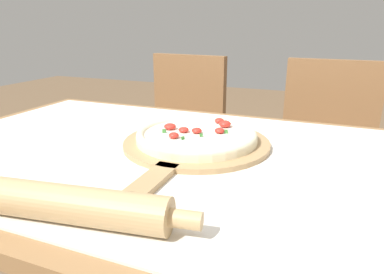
% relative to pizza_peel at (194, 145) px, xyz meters
% --- Properties ---
extents(dining_table, '(1.31, 0.83, 0.73)m').
position_rel_pizza_peel_xyz_m(dining_table, '(-0.04, -0.05, -0.12)').
color(dining_table, olive).
rests_on(dining_table, ground_plane).
extents(towel_cloth, '(1.23, 0.75, 0.00)m').
position_rel_pizza_peel_xyz_m(towel_cloth, '(-0.04, -0.05, -0.01)').
color(towel_cloth, silver).
rests_on(towel_cloth, dining_table).
extents(pizza_peel, '(0.36, 0.52, 0.01)m').
position_rel_pizza_peel_xyz_m(pizza_peel, '(0.00, 0.00, 0.00)').
color(pizza_peel, tan).
rests_on(pizza_peel, towel_cloth).
extents(pizza, '(0.29, 0.29, 0.04)m').
position_rel_pizza_peel_xyz_m(pizza, '(-0.00, 0.02, 0.02)').
color(pizza, beige).
rests_on(pizza, pizza_peel).
extents(rolling_pin, '(0.47, 0.11, 0.06)m').
position_rel_pizza_peel_xyz_m(rolling_pin, '(-0.09, -0.38, 0.02)').
color(rolling_pin, tan).
rests_on(rolling_pin, towel_cloth).
extents(chair_left, '(0.44, 0.44, 0.88)m').
position_rel_pizza_peel_xyz_m(chair_left, '(-0.35, 0.71, -0.23)').
color(chair_left, brown).
rests_on(chair_left, ground_plane).
extents(chair_right, '(0.42, 0.42, 0.88)m').
position_rel_pizza_peel_xyz_m(chair_right, '(0.30, 0.71, -0.23)').
color(chair_right, brown).
rests_on(chair_right, ground_plane).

